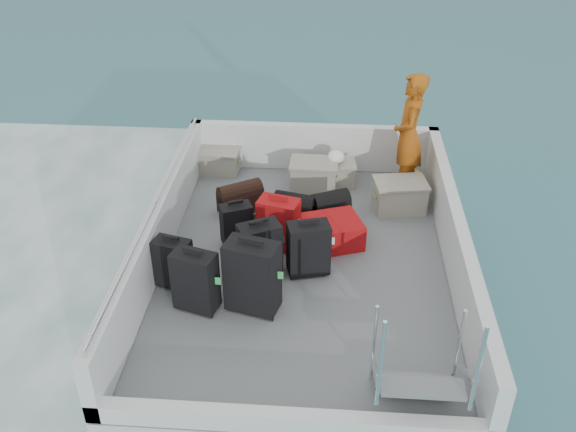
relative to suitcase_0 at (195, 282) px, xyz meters
name	(u,v)px	position (x,y,z in m)	size (l,w,h in m)	color
ground	(304,303)	(1.11, 0.89, -0.97)	(160.00, 160.00, 0.00)	#164550
ferry_hull	(304,284)	(1.11, 0.89, -0.67)	(3.60, 5.00, 0.60)	silver
deck	(304,264)	(1.11, 0.89, -0.36)	(3.30, 4.70, 0.02)	slate
deck_fittings	(334,255)	(1.46, 0.57, 0.02)	(3.60, 5.00, 0.90)	silver
suitcase_0	(195,282)	(0.00, 0.00, 0.00)	(0.46, 0.26, 0.71)	black
suitcase_1	(173,264)	(-0.32, 0.36, -0.05)	(0.41, 0.23, 0.61)	black
suitcase_2	(237,225)	(0.26, 1.25, -0.08)	(0.37, 0.22, 0.55)	black
suitcase_3	(252,277)	(0.60, 0.04, 0.06)	(0.55, 0.32, 0.83)	black
suitcase_4	(260,251)	(0.61, 0.63, -0.01)	(0.46, 0.27, 0.68)	black
suitcase_5	(279,224)	(0.78, 1.22, -0.02)	(0.48, 0.29, 0.66)	#B30D13
suitcase_7	(308,249)	(1.16, 0.72, -0.03)	(0.47, 0.27, 0.66)	black
suitcase_8	(325,233)	(1.35, 1.30, -0.19)	(0.56, 0.85, 0.34)	#B30D13
duffel_0	(241,200)	(0.20, 2.03, -0.19)	(0.58, 0.30, 0.32)	black
duffel_1	(294,211)	(0.93, 1.80, -0.19)	(0.52, 0.30, 0.32)	black
duffel_2	(330,209)	(1.39, 1.88, -0.19)	(0.48, 0.30, 0.32)	black
crate_0	(220,162)	(-0.26, 3.09, -0.19)	(0.56, 0.39, 0.34)	gray
crate_1	(314,176)	(1.15, 2.72, -0.16)	(0.63, 0.43, 0.38)	gray
crate_2	(335,174)	(1.45, 2.85, -0.20)	(0.52, 0.36, 0.32)	gray
crate_3	(400,196)	(2.32, 2.22, -0.16)	(0.65, 0.45, 0.39)	gray
yellow_bag	(412,176)	(2.56, 2.95, -0.24)	(0.28, 0.26, 0.22)	gold
white_bag	(336,159)	(1.45, 2.85, 0.05)	(0.24, 0.24, 0.18)	white
passenger	(409,135)	(2.41, 2.71, 0.51)	(0.64, 0.41, 1.73)	orange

